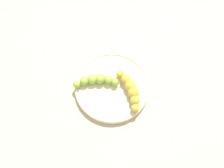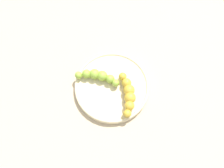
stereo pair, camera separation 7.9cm
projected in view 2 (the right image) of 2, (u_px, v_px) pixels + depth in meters
The scene contains 4 objects.
ground_plane at pixel (112, 88), 0.83m from camera, with size 2.40×2.40×0.00m, color tan.
fruit_bowl at pixel (112, 87), 0.82m from camera, with size 0.25×0.25×0.02m.
banana_green at pixel (98, 76), 0.81m from camera, with size 0.09×0.13×0.03m.
banana_spotted at pixel (128, 94), 0.78m from camera, with size 0.15×0.06×0.04m.
Camera 2 is at (-0.27, 0.09, 0.78)m, focal length 39.22 mm.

